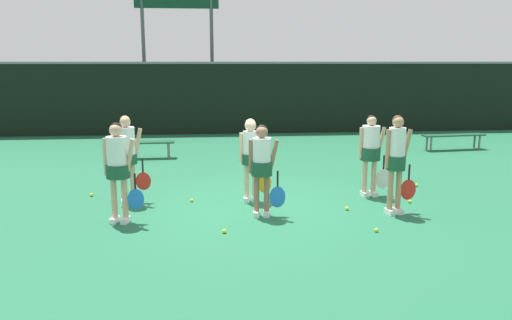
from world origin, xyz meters
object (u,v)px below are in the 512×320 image
(tennis_ball_3, at_px, (376,230))
(tennis_ball_5, at_px, (347,208))
(tennis_ball_7, at_px, (410,201))
(player_0, at_px, (118,164))
(tennis_ball_0, at_px, (92,195))
(player_3, at_px, (127,152))
(scoreboard, at_px, (177,7))
(tennis_ball_1, at_px, (266,189))
(player_1, at_px, (262,163))
(player_2, at_px, (397,157))
(bench_courtside, at_px, (141,144))
(tennis_ball_4, at_px, (192,200))
(player_5, at_px, (371,149))
(player_4, at_px, (251,153))
(tennis_ball_2, at_px, (224,231))
(bench_far, at_px, (454,137))
(tennis_ball_6, at_px, (417,185))

(tennis_ball_3, bearing_deg, tennis_ball_5, 97.06)
(tennis_ball_7, bearing_deg, player_0, -173.00)
(player_0, distance_m, tennis_ball_0, 2.19)
(player_3, bearing_deg, tennis_ball_0, 134.71)
(player_0, height_order, tennis_ball_5, player_0)
(scoreboard, xyz_separation_m, tennis_ball_7, (5.06, -11.21, -4.73))
(player_0, xyz_separation_m, tennis_ball_1, (2.73, 1.85, -0.99))
(tennis_ball_0, xyz_separation_m, tennis_ball_1, (3.62, 0.11, -0.00))
(player_1, height_order, tennis_ball_0, player_1)
(player_1, height_order, player_2, player_2)
(player_0, height_order, player_2, player_2)
(player_1, relative_size, tennis_ball_0, 23.56)
(tennis_ball_0, distance_m, tennis_ball_7, 6.40)
(bench_courtside, height_order, player_3, player_3)
(bench_courtside, bearing_deg, tennis_ball_4, -73.14)
(player_5, xyz_separation_m, tennis_ball_0, (-5.68, 0.47, -0.95))
(scoreboard, height_order, player_2, scoreboard)
(player_4, xyz_separation_m, tennis_ball_7, (3.08, -0.45, -0.93))
(player_1, xyz_separation_m, tennis_ball_1, (0.27, 1.71, -0.93))
(tennis_ball_2, bearing_deg, bench_far, 43.71)
(tennis_ball_5, bearing_deg, tennis_ball_4, 164.02)
(bench_far, relative_size, player_4, 1.25)
(player_4, relative_size, tennis_ball_4, 25.06)
(player_5, bearing_deg, tennis_ball_0, 170.04)
(player_2, bearing_deg, player_5, 84.09)
(tennis_ball_3, relative_size, tennis_ball_4, 1.01)
(player_3, bearing_deg, player_2, -24.53)
(bench_far, distance_m, tennis_ball_2, 10.17)
(bench_far, height_order, tennis_ball_5, bench_far)
(player_5, bearing_deg, tennis_ball_5, -132.31)
(tennis_ball_2, xyz_separation_m, tennis_ball_3, (2.46, -0.17, -0.00))
(player_3, bearing_deg, tennis_ball_5, -23.53)
(player_3, xyz_separation_m, player_4, (2.38, -0.06, -0.05))
(bench_courtside, height_order, tennis_ball_4, bench_courtside)
(player_3, xyz_separation_m, tennis_ball_5, (4.10, -0.86, -0.98))
(tennis_ball_1, xyz_separation_m, tennis_ball_7, (2.70, -1.18, -0.00))
(tennis_ball_6, distance_m, tennis_ball_7, 1.40)
(player_2, xyz_separation_m, player_5, (-0.07, 1.22, -0.07))
(player_5, bearing_deg, player_1, -159.32)
(player_2, height_order, tennis_ball_4, player_2)
(bench_courtside, bearing_deg, tennis_ball_2, -73.58)
(player_3, distance_m, tennis_ball_5, 4.31)
(scoreboard, bearing_deg, player_3, -92.13)
(player_0, xyz_separation_m, tennis_ball_3, (4.22, -0.91, -1.00))
(tennis_ball_2, distance_m, tennis_ball_4, 1.96)
(tennis_ball_5, bearing_deg, tennis_ball_6, 38.25)
(scoreboard, height_order, player_1, scoreboard)
(tennis_ball_2, xyz_separation_m, tennis_ball_6, (4.32, 2.63, -0.00))
(bench_courtside, xyz_separation_m, tennis_ball_1, (3.12, -3.91, -0.38))
(tennis_ball_0, relative_size, tennis_ball_2, 0.97)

